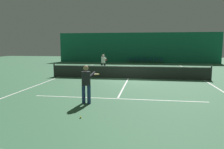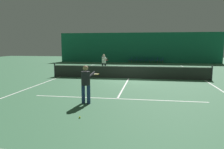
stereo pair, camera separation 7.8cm
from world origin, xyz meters
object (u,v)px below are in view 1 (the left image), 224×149
object	(u,v)px
courtside_chair_0	(130,59)
courtside_chair_6	(161,60)
courtside_chair_5	(156,60)
player_near	(87,81)
courtside_chair_4	(151,60)
player_far	(103,62)
courtside_chair_3	(145,60)
tennis_net	(128,72)
tennis_ball	(81,117)
courtside_chair_2	(140,59)
courtside_chair_1	(135,59)

from	to	relation	value
courtside_chair_0	courtside_chair_6	size ratio (longest dim) A/B	1.00
courtside_chair_5	courtside_chair_6	bearing A→B (deg)	90.00
player_near	courtside_chair_0	bearing A→B (deg)	11.24
courtside_chair_4	player_far	bearing A→B (deg)	-23.01
courtside_chair_6	courtside_chair_3	bearing A→B (deg)	-90.00
player_near	courtside_chair_5	xyz separation A→B (m)	(3.90, 22.07, -0.48)
tennis_net	tennis_ball	bearing A→B (deg)	-95.63
courtside_chair_3	courtside_chair_4	bearing A→B (deg)	90.00
player_near	courtside_chair_4	world-z (taller)	player_near
player_far	courtside_chair_3	world-z (taller)	player_far
courtside_chair_2	tennis_ball	xyz separation A→B (m)	(-1.43, -24.04, -0.45)
courtside_chair_3	courtside_chair_6	distance (m)	2.16
tennis_net	courtside_chair_0	size ratio (longest dim) A/B	14.29
courtside_chair_3	courtside_chair_5	distance (m)	1.44
player_near	courtside_chair_1	bearing A→B (deg)	9.37
courtside_chair_1	courtside_chair_3	bearing A→B (deg)	90.00
player_near	courtside_chair_5	world-z (taller)	player_near
courtside_chair_0	courtside_chair_4	bearing A→B (deg)	90.00
courtside_chair_3	player_near	bearing A→B (deg)	-6.36
player_far	tennis_ball	size ratio (longest dim) A/B	25.26
courtside_chair_2	tennis_ball	size ratio (longest dim) A/B	12.73
player_near	tennis_ball	bearing A→B (deg)	-158.98
courtside_chair_0	courtside_chair_6	xyz separation A→B (m)	(4.32, 0.00, 0.00)
tennis_net	courtside_chair_1	xyz separation A→B (m)	(-0.22, 14.68, -0.03)
player_near	courtside_chair_6	world-z (taller)	player_near
player_far	tennis_ball	bearing A→B (deg)	-16.54
courtside_chair_2	courtside_chair_6	distance (m)	2.88
courtside_chair_2	courtside_chair_6	size ratio (longest dim) A/B	1.00
tennis_net	player_near	bearing A→B (deg)	-99.48
tennis_net	courtside_chair_1	world-z (taller)	tennis_net
tennis_net	courtside_chair_2	xyz separation A→B (m)	(0.50, 14.68, -0.03)
player_far	courtside_chair_5	world-z (taller)	player_far
courtside_chair_6	tennis_ball	bearing A→B (deg)	-10.16
courtside_chair_0	courtside_chair_5	distance (m)	3.60
courtside_chair_4	courtside_chair_6	world-z (taller)	same
courtside_chair_2	courtside_chair_5	xyz separation A→B (m)	(2.16, 0.00, 0.00)
courtside_chair_4	courtside_chair_0	bearing A→B (deg)	-90.00
courtside_chair_2	tennis_ball	bearing A→B (deg)	-3.40
courtside_chair_4	courtside_chair_6	xyz separation A→B (m)	(1.44, 0.00, 0.00)
tennis_net	player_near	size ratio (longest dim) A/B	7.21
tennis_net	courtside_chair_5	world-z (taller)	tennis_net
player_near	player_far	bearing A→B (deg)	19.36
courtside_chair_4	courtside_chair_2	bearing A→B (deg)	-90.00
courtside_chair_1	courtside_chair_6	xyz separation A→B (m)	(3.60, 0.00, 0.00)
courtside_chair_5	courtside_chair_2	bearing A→B (deg)	-90.00
tennis_ball	courtside_chair_2	bearing A→B (deg)	86.60
courtside_chair_1	courtside_chair_3	world-z (taller)	same
courtside_chair_1	courtside_chair_6	size ratio (longest dim) A/B	1.00
courtside_chair_6	courtside_chair_1	bearing A→B (deg)	-90.00
courtside_chair_0	courtside_chair_2	size ratio (longest dim) A/B	1.00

